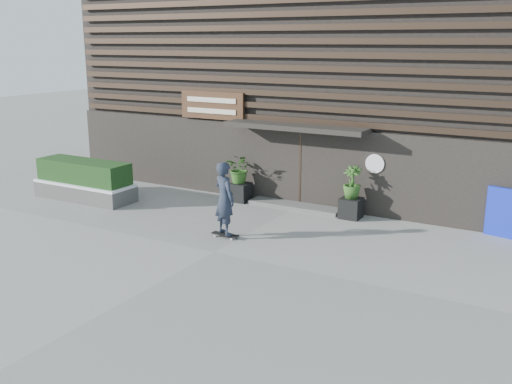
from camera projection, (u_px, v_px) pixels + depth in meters
The scene contains 11 objects.
ground at pixel (214, 252), 14.47m from camera, with size 80.00×80.00×0.00m, color gray.
entrance_step at pixel (296, 206), 18.33m from camera, with size 3.00×0.80×0.12m, color #535351.
planter_pot_left at pixel (240, 192), 19.01m from camera, with size 0.60×0.60×0.60m, color black.
bamboo_left at pixel (240, 169), 18.81m from camera, with size 0.86×0.75×0.96m, color #2D591E.
planter_pot_right at pixel (351, 208), 17.19m from camera, with size 0.60×0.60×0.60m, color black.
bamboo_right at pixel (352, 182), 17.00m from camera, with size 0.54×0.54×0.96m, color #2D591E.
raised_bed at pixel (85, 191), 19.30m from camera, with size 3.50×1.20×0.50m, color #464644.
snow_layer at pixel (85, 183), 19.23m from camera, with size 3.50×1.20×0.08m, color white.
hedge at pixel (84, 171), 19.13m from camera, with size 3.30×1.00×0.70m, color #163613.
building at pixel (360, 70), 21.86m from camera, with size 18.00×11.00×8.00m.
skateboarder at pixel (225, 199), 15.28m from camera, with size 0.84×0.72×2.05m.
Camera 1 is at (7.63, -11.35, 5.06)m, focal length 41.11 mm.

